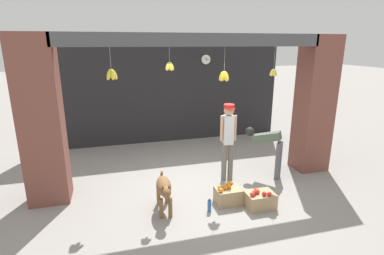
{
  "coord_description": "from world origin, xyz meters",
  "views": [
    {
      "loc": [
        -1.61,
        -5.34,
        2.86
      ],
      "look_at": [
        0.0,
        0.48,
        1.16
      ],
      "focal_mm": 28.0,
      "sensor_mm": 36.0,
      "label": 1
    }
  ],
  "objects_px": {
    "fruit_crate_apples": "(260,199)",
    "shopkeeper": "(228,136)",
    "worker_stooping": "(269,145)",
    "dog": "(164,188)",
    "fruit_crate_oranges": "(228,195)",
    "water_bottle": "(209,206)",
    "wall_clock": "(206,59)"
  },
  "relations": [
    {
      "from": "fruit_crate_apples",
      "to": "shopkeeper",
      "type": "bearing_deg",
      "value": 97.53
    },
    {
      "from": "worker_stooping",
      "to": "shopkeeper",
      "type": "bearing_deg",
      "value": 128.07
    },
    {
      "from": "dog",
      "to": "worker_stooping",
      "type": "xyz_separation_m",
      "value": [
        2.46,
        0.83,
        0.27
      ]
    },
    {
      "from": "shopkeeper",
      "to": "fruit_crate_oranges",
      "type": "distance_m",
      "value": 1.28
    },
    {
      "from": "shopkeeper",
      "to": "water_bottle",
      "type": "bearing_deg",
      "value": 65.04
    },
    {
      "from": "dog",
      "to": "water_bottle",
      "type": "height_order",
      "value": "dog"
    },
    {
      "from": "water_bottle",
      "to": "dog",
      "type": "bearing_deg",
      "value": 164.17
    },
    {
      "from": "shopkeeper",
      "to": "fruit_crate_apples",
      "type": "bearing_deg",
      "value": 107.5
    },
    {
      "from": "dog",
      "to": "worker_stooping",
      "type": "relative_size",
      "value": 0.86
    },
    {
      "from": "dog",
      "to": "fruit_crate_apples",
      "type": "height_order",
      "value": "dog"
    },
    {
      "from": "dog",
      "to": "fruit_crate_oranges",
      "type": "height_order",
      "value": "dog"
    },
    {
      "from": "worker_stooping",
      "to": "fruit_crate_oranges",
      "type": "bearing_deg",
      "value": 165.22
    },
    {
      "from": "fruit_crate_apples",
      "to": "worker_stooping",
      "type": "bearing_deg",
      "value": 55.84
    },
    {
      "from": "shopkeeper",
      "to": "fruit_crate_oranges",
      "type": "xyz_separation_m",
      "value": [
        -0.35,
        -0.91,
        -0.83
      ]
    },
    {
      "from": "worker_stooping",
      "to": "fruit_crate_oranges",
      "type": "distance_m",
      "value": 1.64
    },
    {
      "from": "dog",
      "to": "worker_stooping",
      "type": "height_order",
      "value": "worker_stooping"
    },
    {
      "from": "dog",
      "to": "fruit_crate_apples",
      "type": "distance_m",
      "value": 1.74
    },
    {
      "from": "worker_stooping",
      "to": "wall_clock",
      "type": "xyz_separation_m",
      "value": [
        -0.48,
        3.02,
        1.68
      ]
    },
    {
      "from": "dog",
      "to": "shopkeeper",
      "type": "bearing_deg",
      "value": 123.74
    },
    {
      "from": "dog",
      "to": "shopkeeper",
      "type": "relative_size",
      "value": 0.55
    },
    {
      "from": "shopkeeper",
      "to": "worker_stooping",
      "type": "bearing_deg",
      "value": -173.33
    },
    {
      "from": "dog",
      "to": "fruit_crate_apples",
      "type": "bearing_deg",
      "value": 83.19
    },
    {
      "from": "shopkeeper",
      "to": "wall_clock",
      "type": "height_order",
      "value": "wall_clock"
    },
    {
      "from": "shopkeeper",
      "to": "fruit_crate_oranges",
      "type": "bearing_deg",
      "value": 79.06
    },
    {
      "from": "fruit_crate_oranges",
      "to": "fruit_crate_apples",
      "type": "relative_size",
      "value": 0.89
    },
    {
      "from": "fruit_crate_apples",
      "to": "water_bottle",
      "type": "distance_m",
      "value": 0.93
    },
    {
      "from": "fruit_crate_oranges",
      "to": "fruit_crate_apples",
      "type": "height_order",
      "value": "fruit_crate_oranges"
    },
    {
      "from": "water_bottle",
      "to": "wall_clock",
      "type": "relative_size",
      "value": 0.81
    },
    {
      "from": "dog",
      "to": "water_bottle",
      "type": "bearing_deg",
      "value": 77.85
    },
    {
      "from": "water_bottle",
      "to": "wall_clock",
      "type": "bearing_deg",
      "value": 73.21
    },
    {
      "from": "fruit_crate_oranges",
      "to": "wall_clock",
      "type": "height_order",
      "value": "wall_clock"
    },
    {
      "from": "fruit_crate_apples",
      "to": "water_bottle",
      "type": "relative_size",
      "value": 2.17
    }
  ]
}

